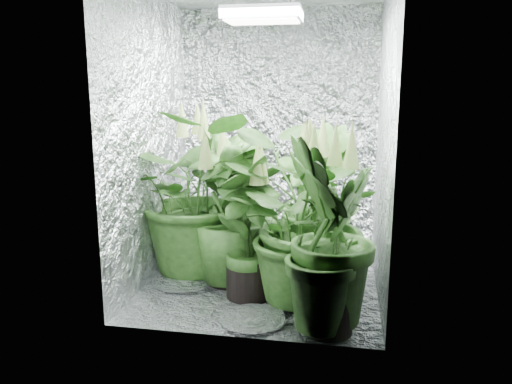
{
  "coord_description": "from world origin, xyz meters",
  "views": [
    {
      "loc": [
        0.56,
        -3.31,
        1.35
      ],
      "look_at": [
        -0.04,
        0.0,
        0.67
      ],
      "focal_mm": 35.0,
      "sensor_mm": 36.0,
      "label": 1
    }
  ],
  "objects_px": {
    "grow_lamp": "(262,15)",
    "plant_f": "(249,229)",
    "plant_g": "(330,237)",
    "plant_d": "(245,212)",
    "plant_h": "(230,212)",
    "plant_a": "(199,193)",
    "plant_c": "(315,207)",
    "plant_e": "(304,219)",
    "circulation_fan": "(351,260)",
    "plant_b": "(305,204)"
  },
  "relations": [
    {
      "from": "grow_lamp",
      "to": "plant_f",
      "type": "height_order",
      "value": "grow_lamp"
    },
    {
      "from": "plant_g",
      "to": "plant_d",
      "type": "bearing_deg",
      "value": 126.91
    },
    {
      "from": "plant_d",
      "to": "plant_h",
      "type": "relative_size",
      "value": 0.87
    },
    {
      "from": "plant_d",
      "to": "plant_g",
      "type": "relative_size",
      "value": 0.83
    },
    {
      "from": "plant_a",
      "to": "plant_f",
      "type": "distance_m",
      "value": 0.57
    },
    {
      "from": "grow_lamp",
      "to": "plant_h",
      "type": "distance_m",
      "value": 1.33
    },
    {
      "from": "grow_lamp",
      "to": "plant_c",
      "type": "xyz_separation_m",
      "value": [
        0.36,
        0.12,
        -1.28
      ]
    },
    {
      "from": "plant_d",
      "to": "plant_e",
      "type": "distance_m",
      "value": 0.75
    },
    {
      "from": "plant_a",
      "to": "circulation_fan",
      "type": "bearing_deg",
      "value": 7.18
    },
    {
      "from": "plant_a",
      "to": "plant_b",
      "type": "xyz_separation_m",
      "value": [
        0.73,
        0.51,
        -0.16
      ]
    },
    {
      "from": "plant_f",
      "to": "plant_d",
      "type": "bearing_deg",
      "value": 104.84
    },
    {
      "from": "plant_d",
      "to": "plant_g",
      "type": "bearing_deg",
      "value": -53.09
    },
    {
      "from": "circulation_fan",
      "to": "grow_lamp",
      "type": "bearing_deg",
      "value": -164.34
    },
    {
      "from": "plant_b",
      "to": "plant_e",
      "type": "xyz_separation_m",
      "value": [
        0.07,
        -0.92,
        0.12
      ]
    },
    {
      "from": "grow_lamp",
      "to": "plant_h",
      "type": "xyz_separation_m",
      "value": [
        -0.23,
        -0.02,
        -1.31
      ]
    },
    {
      "from": "plant_g",
      "to": "grow_lamp",
      "type": "bearing_deg",
      "value": 127.43
    },
    {
      "from": "plant_c",
      "to": "plant_e",
      "type": "height_order",
      "value": "plant_c"
    },
    {
      "from": "plant_d",
      "to": "plant_e",
      "type": "bearing_deg",
      "value": -48.81
    },
    {
      "from": "plant_a",
      "to": "plant_b",
      "type": "relative_size",
      "value": 1.31
    },
    {
      "from": "plant_g",
      "to": "plant_h",
      "type": "distance_m",
      "value": 0.95
    },
    {
      "from": "plant_g",
      "to": "plant_h",
      "type": "relative_size",
      "value": 1.05
    },
    {
      "from": "plant_d",
      "to": "circulation_fan",
      "type": "height_order",
      "value": "plant_d"
    },
    {
      "from": "circulation_fan",
      "to": "plant_d",
      "type": "bearing_deg",
      "value": 174.64
    },
    {
      "from": "grow_lamp",
      "to": "plant_g",
      "type": "bearing_deg",
      "value": -52.57
    },
    {
      "from": "plant_d",
      "to": "circulation_fan",
      "type": "distance_m",
      "value": 0.86
    },
    {
      "from": "plant_b",
      "to": "plant_g",
      "type": "relative_size",
      "value": 0.83
    },
    {
      "from": "plant_e",
      "to": "circulation_fan",
      "type": "xyz_separation_m",
      "value": [
        0.31,
        0.56,
        -0.44
      ]
    },
    {
      "from": "plant_b",
      "to": "plant_g",
      "type": "height_order",
      "value": "plant_g"
    },
    {
      "from": "grow_lamp",
      "to": "plant_f",
      "type": "relative_size",
      "value": 0.48
    },
    {
      "from": "plant_h",
      "to": "circulation_fan",
      "type": "distance_m",
      "value": 0.97
    },
    {
      "from": "plant_c",
      "to": "circulation_fan",
      "type": "distance_m",
      "value": 0.51
    },
    {
      "from": "plant_a",
      "to": "circulation_fan",
      "type": "relative_size",
      "value": 4.12
    },
    {
      "from": "plant_h",
      "to": "circulation_fan",
      "type": "height_order",
      "value": "plant_h"
    },
    {
      "from": "plant_d",
      "to": "plant_a",
      "type": "bearing_deg",
      "value": -155.95
    },
    {
      "from": "plant_c",
      "to": "plant_d",
      "type": "distance_m",
      "value": 0.55
    },
    {
      "from": "grow_lamp",
      "to": "plant_c",
      "type": "bearing_deg",
      "value": 18.79
    },
    {
      "from": "plant_c",
      "to": "circulation_fan",
      "type": "xyz_separation_m",
      "value": [
        0.27,
        0.12,
        -0.42
      ]
    },
    {
      "from": "plant_a",
      "to": "plant_c",
      "type": "distance_m",
      "value": 0.84
    },
    {
      "from": "plant_b",
      "to": "plant_e",
      "type": "distance_m",
      "value": 0.93
    },
    {
      "from": "plant_b",
      "to": "circulation_fan",
      "type": "relative_size",
      "value": 3.15
    },
    {
      "from": "plant_a",
      "to": "plant_g",
      "type": "xyz_separation_m",
      "value": [
        0.97,
        -0.74,
        -0.06
      ]
    },
    {
      "from": "plant_a",
      "to": "plant_h",
      "type": "relative_size",
      "value": 1.14
    },
    {
      "from": "grow_lamp",
      "to": "plant_d",
      "type": "distance_m",
      "value": 1.4
    },
    {
      "from": "grow_lamp",
      "to": "plant_a",
      "type": "relative_size",
      "value": 0.39
    },
    {
      "from": "circulation_fan",
      "to": "plant_g",
      "type": "bearing_deg",
      "value": -103.96
    },
    {
      "from": "plant_a",
      "to": "plant_d",
      "type": "bearing_deg",
      "value": 24.05
    },
    {
      "from": "grow_lamp",
      "to": "circulation_fan",
      "type": "bearing_deg",
      "value": 21.03
    },
    {
      "from": "plant_e",
      "to": "plant_g",
      "type": "relative_size",
      "value": 1.02
    },
    {
      "from": "plant_f",
      "to": "circulation_fan",
      "type": "xyz_separation_m",
      "value": [
        0.67,
        0.47,
        -0.33
      ]
    },
    {
      "from": "plant_f",
      "to": "plant_b",
      "type": "bearing_deg",
      "value": 70.53
    }
  ]
}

